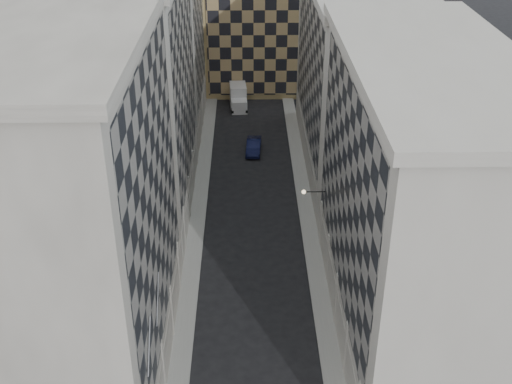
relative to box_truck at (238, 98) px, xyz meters
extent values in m
cube|color=gray|center=(-3.70, -28.35, -1.17)|extent=(1.50, 100.00, 0.15)
cube|color=gray|center=(6.80, -28.35, -1.17)|extent=(1.50, 100.00, 0.15)
cube|color=gray|center=(-9.45, -47.35, 10.25)|extent=(10.00, 22.00, 23.00)
cube|color=gray|center=(-4.57, -47.35, 11.75)|extent=(0.25, 19.36, 18.00)
cube|color=gray|center=(-4.65, -47.35, 0.35)|extent=(0.45, 21.12, 3.20)
cube|color=gray|center=(-9.45, -47.35, 22.10)|extent=(10.80, 22.80, 0.70)
cylinder|color=gray|center=(-4.80, -50.10, 0.95)|extent=(0.90, 0.90, 4.40)
cylinder|color=gray|center=(-4.80, -44.60, 0.95)|extent=(0.90, 0.90, 4.40)
cylinder|color=gray|center=(-4.80, -39.10, 0.95)|extent=(0.90, 0.90, 4.40)
cube|color=#9A968F|center=(-9.45, -25.35, 9.75)|extent=(10.00, 22.00, 22.00)
cube|color=gray|center=(-4.57, -25.35, 11.25)|extent=(0.25, 19.36, 17.00)
cube|color=#9A968F|center=(-4.65, -25.35, 0.35)|extent=(0.45, 21.12, 3.20)
cylinder|color=#9A968F|center=(-4.80, -33.60, 0.95)|extent=(0.90, 0.90, 4.40)
cylinder|color=#9A968F|center=(-4.80, -28.10, 0.95)|extent=(0.90, 0.90, 4.40)
cylinder|color=#9A968F|center=(-4.80, -22.60, 0.95)|extent=(0.90, 0.90, 4.40)
cylinder|color=#9A968F|center=(-4.80, -17.10, 0.95)|extent=(0.90, 0.90, 4.40)
cube|color=gray|center=(-9.45, -3.35, 9.25)|extent=(10.00, 22.00, 21.00)
cube|color=gray|center=(-4.57, -3.35, 10.75)|extent=(0.25, 19.36, 16.00)
cube|color=gray|center=(-4.65, -3.35, 0.35)|extent=(0.45, 21.12, 3.20)
cylinder|color=gray|center=(-4.80, -11.60, 0.95)|extent=(0.90, 0.90, 4.40)
cylinder|color=gray|center=(-4.80, -6.10, 0.95)|extent=(0.90, 0.90, 4.40)
cylinder|color=gray|center=(-4.80, -0.60, 0.95)|extent=(0.90, 0.90, 4.40)
cylinder|color=gray|center=(-4.80, 4.90, 0.95)|extent=(0.90, 0.90, 4.40)
cube|color=#B0ABA1|center=(12.55, -43.35, 8.75)|extent=(10.00, 26.00, 20.00)
cube|color=gray|center=(7.67, -43.35, 10.25)|extent=(0.25, 22.88, 15.00)
cube|color=#B0ABA1|center=(7.75, -43.35, 0.35)|extent=(0.45, 24.96, 3.20)
cube|color=#B0ABA1|center=(12.55, -43.35, 19.10)|extent=(10.80, 26.80, 0.70)
cylinder|color=#B0ABA1|center=(7.90, -48.55, 0.95)|extent=(0.90, 0.90, 4.40)
cylinder|color=#B0ABA1|center=(7.90, -43.35, 0.95)|extent=(0.90, 0.90, 4.40)
cylinder|color=#B0ABA1|center=(7.90, -38.15, 0.95)|extent=(0.90, 0.90, 4.40)
cylinder|color=#B0ABA1|center=(7.90, -32.95, 0.95)|extent=(0.90, 0.90, 4.40)
cube|color=#B0ABA1|center=(12.55, -16.35, 8.25)|extent=(10.00, 28.00, 19.00)
cube|color=gray|center=(7.67, -16.35, 9.75)|extent=(0.25, 24.64, 14.00)
cube|color=#B0ABA1|center=(7.75, -16.35, 0.35)|extent=(0.45, 26.88, 3.20)
cube|color=tan|center=(3.55, 9.65, 7.75)|extent=(16.00, 14.00, 18.00)
cube|color=tan|center=(3.55, 2.55, 7.75)|extent=(15.20, 0.25, 16.50)
cylinder|color=gray|center=(-4.35, -54.35, 6.75)|extent=(0.10, 2.33, 2.33)
cylinder|color=gray|center=(-4.35, -50.35, 6.75)|extent=(0.10, 2.33, 2.33)
cylinder|color=black|center=(6.65, -34.35, 4.95)|extent=(1.80, 0.08, 0.08)
sphere|color=#FFE5B2|center=(5.75, -34.35, 4.95)|extent=(0.36, 0.36, 0.36)
cube|color=silver|center=(0.11, -1.74, -0.42)|extent=(2.17, 2.34, 1.66)
cube|color=silver|center=(-0.04, 0.66, 0.19)|extent=(2.33, 3.45, 2.87)
cylinder|color=black|center=(-0.77, -2.54, -0.83)|extent=(0.33, 0.85, 0.83)
cylinder|color=black|center=(1.08, -2.42, -0.83)|extent=(0.33, 0.85, 0.83)
cylinder|color=black|center=(-1.03, 1.71, -0.83)|extent=(0.33, 0.85, 0.83)
cylinder|color=black|center=(0.81, 1.82, -0.83)|extent=(0.33, 0.85, 0.83)
imported|color=#0F1437|center=(1.85, -13.94, -0.49)|extent=(1.90, 4.69, 1.51)
camera|label=1|loc=(1.01, -80.54, 31.08)|focal=45.00mm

